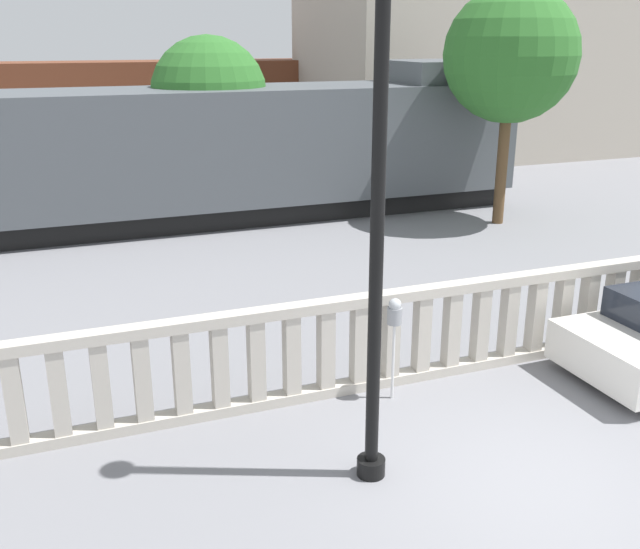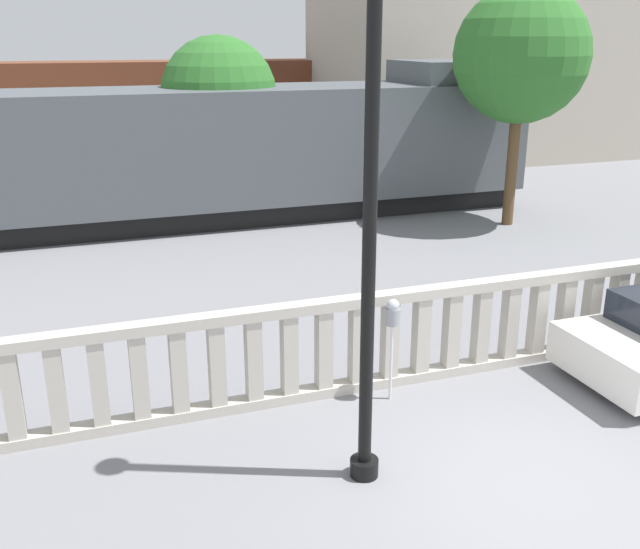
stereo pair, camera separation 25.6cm
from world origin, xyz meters
name	(u,v)px [view 2 (the right image)]	position (x,y,z in m)	size (l,w,h in m)	color
ground_plane	(538,491)	(0.00, 0.00, 0.00)	(160.00, 160.00, 0.00)	slate
balustrade	(421,335)	(0.00, 2.81, 0.69)	(12.50, 0.24, 1.38)	#BCB5A8
lamppost	(371,183)	(-1.65, 0.91, 3.30)	(0.36, 0.36, 5.93)	black
parking_meter	(393,318)	(-0.64, 2.42, 1.17)	(0.20, 0.20, 1.44)	silver
train_near	(56,160)	(-4.68, 13.06, 1.80)	(25.16, 3.14, 4.01)	black
train_far	(52,109)	(-4.81, 25.30, 1.94)	(29.19, 2.98, 4.32)	black
building_block	(489,6)	(12.01, 20.86, 5.79)	(12.88, 7.51, 11.58)	#ADA393
tree_left	(521,56)	(6.24, 10.03, 4.21)	(3.29, 3.29, 5.87)	brown
tree_right	(219,96)	(-0.49, 13.60, 3.18)	(3.03, 3.03, 4.71)	brown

